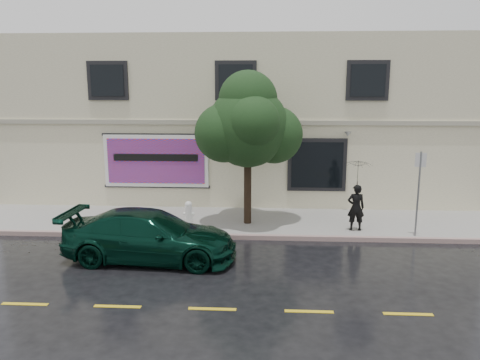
# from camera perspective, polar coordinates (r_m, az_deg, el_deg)

# --- Properties ---
(ground) EXTENTS (90.00, 90.00, 0.00)m
(ground) POSITION_cam_1_polar(r_m,az_deg,el_deg) (14.28, -1.79, -9.10)
(ground) COLOR black
(ground) RESTS_ON ground
(sidewalk) EXTENTS (20.00, 3.50, 0.15)m
(sidewalk) POSITION_cam_1_polar(r_m,az_deg,el_deg) (17.33, -0.86, -5.10)
(sidewalk) COLOR #97968F
(sidewalk) RESTS_ON ground
(curb) EXTENTS (20.00, 0.18, 0.16)m
(curb) POSITION_cam_1_polar(r_m,az_deg,el_deg) (15.67, -1.31, -6.92)
(curb) COLOR gray
(curb) RESTS_ON ground
(road_marking) EXTENTS (19.00, 0.12, 0.01)m
(road_marking) POSITION_cam_1_polar(r_m,az_deg,el_deg) (11.09, -3.41, -15.42)
(road_marking) COLOR gold
(road_marking) RESTS_ON ground
(building) EXTENTS (20.00, 8.12, 7.00)m
(building) POSITION_cam_1_polar(r_m,az_deg,el_deg) (22.40, 0.16, 7.58)
(building) COLOR beige
(building) RESTS_ON ground
(billboard) EXTENTS (4.30, 0.16, 2.20)m
(billboard) POSITION_cam_1_polar(r_m,az_deg,el_deg) (18.99, -10.20, 2.30)
(billboard) COLOR white
(billboard) RESTS_ON ground
(car) EXTENTS (5.13, 2.50, 1.46)m
(car) POSITION_cam_1_polar(r_m,az_deg,el_deg) (13.92, -10.91, -6.68)
(car) COLOR black
(car) RESTS_ON ground
(pedestrian) EXTENTS (0.59, 0.39, 1.60)m
(pedestrian) POSITION_cam_1_polar(r_m,az_deg,el_deg) (16.37, 13.95, -3.27)
(pedestrian) COLOR black
(pedestrian) RESTS_ON sidewalk
(umbrella) EXTENTS (1.32, 1.32, 0.74)m
(umbrella) POSITION_cam_1_polar(r_m,az_deg,el_deg) (16.12, 14.14, 0.76)
(umbrella) COLOR black
(umbrella) RESTS_ON pedestrian
(street_tree) EXTENTS (2.82, 2.82, 4.87)m
(street_tree) POSITION_cam_1_polar(r_m,az_deg,el_deg) (16.29, 0.96, 6.45)
(street_tree) COLOR black
(street_tree) RESTS_ON sidewalk
(fire_hydrant) EXTENTS (0.37, 0.34, 0.90)m
(fire_hydrant) POSITION_cam_1_polar(r_m,az_deg,el_deg) (16.55, -6.27, -4.13)
(fire_hydrant) COLOR silver
(fire_hydrant) RESTS_ON sidewalk
(sign_pole) EXTENTS (0.34, 0.10, 2.80)m
(sign_pole) POSITION_cam_1_polar(r_m,az_deg,el_deg) (16.13, 20.95, -0.74)
(sign_pole) COLOR gray
(sign_pole) RESTS_ON sidewalk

